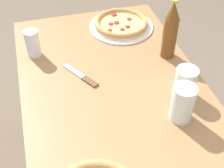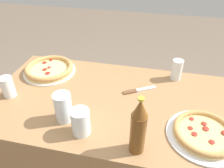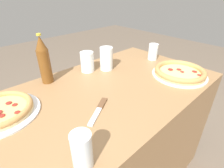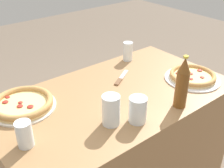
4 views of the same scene
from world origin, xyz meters
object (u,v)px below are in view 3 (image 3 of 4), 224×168
(pizza_veggie, at_px, (0,111))
(glass_water, at_px, (153,53))
(pizza_margherita, at_px, (180,72))
(glass_lemonade, at_px, (87,63))
(beer_bottle, at_px, (44,60))
(glass_orange_juice, at_px, (82,152))
(knife, at_px, (99,109))
(glass_red_wine, at_px, (106,60))

(pizza_veggie, xyz_separation_m, glass_water, (0.98, -0.07, 0.03))
(pizza_margherita, xyz_separation_m, glass_lemonade, (-0.36, 0.43, 0.03))
(glass_water, xyz_separation_m, beer_bottle, (-0.71, 0.20, 0.08))
(glass_orange_juice, distance_m, knife, 0.27)
(glass_orange_juice, relative_size, glass_water, 1.09)
(pizza_margherita, bearing_deg, glass_lemonade, 130.01)
(pizza_veggie, xyz_separation_m, glass_orange_juice, (0.11, -0.43, 0.04))
(glass_water, xyz_separation_m, glass_red_wine, (-0.36, 0.10, 0.01))
(pizza_margherita, bearing_deg, glass_orange_juice, -172.80)
(glass_red_wine, bearing_deg, pizza_margherita, -55.20)
(glass_orange_juice, xyz_separation_m, glass_red_wine, (0.51, 0.46, 0.01))
(pizza_margherita, height_order, glass_red_wine, glass_red_wine)
(pizza_margherita, height_order, glass_water, glass_water)
(glass_lemonade, relative_size, glass_water, 1.09)
(beer_bottle, bearing_deg, glass_lemonade, -8.99)
(knife, bearing_deg, glass_red_wine, 43.53)
(knife, bearing_deg, glass_water, 16.04)
(pizza_veggie, bearing_deg, glass_water, -4.19)
(glass_water, bearing_deg, glass_orange_juice, -157.34)
(pizza_veggie, distance_m, glass_water, 0.98)
(beer_bottle, distance_m, knife, 0.41)
(glass_orange_juice, xyz_separation_m, beer_bottle, (0.16, 0.56, 0.07))
(glass_lemonade, distance_m, glass_water, 0.49)
(glass_red_wine, relative_size, knife, 0.81)
(pizza_margherita, distance_m, glass_lemonade, 0.56)
(pizza_margherita, bearing_deg, pizza_veggie, 159.03)
(glass_water, xyz_separation_m, knife, (-0.66, -0.19, -0.05))
(pizza_margherita, height_order, glass_orange_juice, glass_orange_juice)
(glass_red_wine, xyz_separation_m, knife, (-0.31, -0.29, -0.06))
(pizza_veggie, distance_m, glass_orange_juice, 0.45)
(beer_bottle, bearing_deg, pizza_margherita, -37.62)
(glass_lemonade, bearing_deg, glass_water, -19.46)
(pizza_veggie, relative_size, knife, 1.79)
(glass_lemonade, distance_m, beer_bottle, 0.26)
(glass_orange_juice, bearing_deg, glass_red_wine, 42.26)
(pizza_margherita, xyz_separation_m, beer_bottle, (-0.60, 0.47, 0.11))
(glass_lemonade, bearing_deg, pizza_veggie, -170.10)
(knife, bearing_deg, beer_bottle, 96.09)
(beer_bottle, bearing_deg, glass_water, -15.92)
(pizza_margherita, distance_m, knife, 0.57)
(glass_orange_juice, relative_size, glass_red_wine, 0.86)
(pizza_veggie, height_order, glass_orange_juice, glass_orange_juice)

